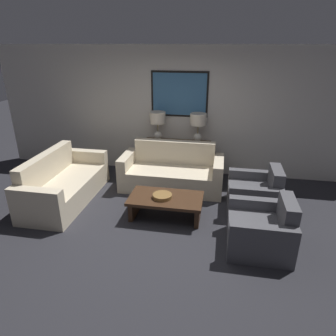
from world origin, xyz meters
TOP-DOWN VIEW (x-y plane):
  - ground_plane at (0.00, 0.00)m, footprint 20.00×20.00m
  - back_wall at (0.00, 2.44)m, footprint 8.01×0.12m
  - console_table at (0.00, 2.18)m, footprint 1.40×0.35m
  - table_lamp_left at (-0.42, 2.18)m, footprint 0.33×0.33m
  - table_lamp_right at (0.42, 2.18)m, footprint 0.33×0.33m
  - couch_by_back_wall at (0.00, 1.54)m, footprint 1.97×0.86m
  - couch_by_side at (-1.84, 0.66)m, footprint 0.86×1.97m
  - coffee_table at (0.09, 0.41)m, footprint 1.19×0.66m
  - decorative_bowl at (0.04, 0.38)m, footprint 0.31×0.31m
  - armchair_near_back_wall at (1.54, 0.94)m, footprint 0.85×0.87m
  - armchair_near_camera at (1.54, -0.13)m, footprint 0.85×0.87m

SIDE VIEW (x-z plane):
  - ground_plane at x=0.00m, z-range 0.00..0.00m
  - armchair_near_back_wall at x=1.54m, z-range -0.11..0.66m
  - armchair_near_camera at x=1.54m, z-range -0.11..0.66m
  - coffee_table at x=0.09m, z-range 0.09..0.46m
  - couch_by_back_wall at x=0.00m, z-range -0.14..0.73m
  - couch_by_side at x=-1.84m, z-range -0.14..0.73m
  - console_table at x=0.00m, z-range 0.00..0.76m
  - decorative_bowl at x=0.04m, z-range 0.37..0.43m
  - table_lamp_left at x=-0.42m, z-range 0.88..1.48m
  - table_lamp_right at x=0.42m, z-range 0.88..1.48m
  - back_wall at x=0.00m, z-range 0.01..2.66m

